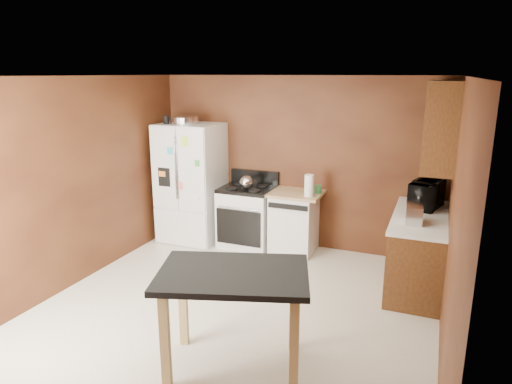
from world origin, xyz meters
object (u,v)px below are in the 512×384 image
Objects in this scene: roasting_pan at (184,120)px; refrigerator at (191,183)px; toaster at (414,214)px; green_canister at (318,189)px; paper_towel at (309,185)px; dishwasher at (294,222)px; island at (233,287)px; pen_cup at (166,120)px; gas_range at (247,216)px; kettle at (246,182)px; microwave at (427,195)px.

roasting_pan reaches higher than refrigerator.
green_canister is at bearing 140.84° from toaster.
toaster is 0.16× the size of refrigerator.
paper_towel is 0.65m from dishwasher.
toaster is (1.41, -0.71, -0.04)m from paper_towel.
green_canister reaches higher than dishwasher.
refrigerator is 2.02× the size of dishwasher.
green_canister is at bearing 90.33° from island.
refrigerator is (0.31, 0.14, -0.96)m from pen_cup.
roasting_pan is 0.95m from refrigerator.
refrigerator reaches higher than dishwasher.
green_canister is 1.62m from toaster.
paper_towel reaches higher than green_canister.
roasting_pan is at bearing -174.60° from gas_range.
kettle is 1.03m from green_canister.
refrigerator reaches higher than microwave.
green_canister is 0.39× the size of toaster.
roasting_pan is 2.20m from dishwasher.
roasting_pan is at bearing 127.03° from island.
island is at bearing -48.59° from pen_cup.
pen_cup is 2.45m from green_canister.
refrigerator is (-1.95, -0.16, -0.05)m from green_canister.
gas_range is at bearing 110.82° from island.
microwave is (3.69, 0.10, -0.80)m from pen_cup.
pen_cup is 0.14× the size of dishwasher.
pen_cup is 0.08× the size of island.
toaster is (3.59, -0.61, -0.86)m from pen_cup.
dishwasher is (1.94, 0.22, -1.41)m from pen_cup.
gas_range is at bearing 3.81° from refrigerator.
pen_cup reaches higher than island.
dishwasher is at bearing -166.09° from green_canister.
gas_range is (1.22, 0.20, -1.40)m from pen_cup.
paper_towel is at bearing 91.98° from island.
kettle is 2.45m from microwave.
kettle is (1.24, 0.10, -0.86)m from pen_cup.
pen_cup reaches higher than roasting_pan.
kettle is at bearing 104.96° from microwave.
pen_cup is 1.02m from refrigerator.
gas_range is (-2.47, 0.10, -0.59)m from microwave.
roasting_pan is 3.75× the size of green_canister.
microwave is (1.44, -0.20, 0.11)m from green_canister.
green_canister is 1.45m from microwave.
pen_cup is at bearing -157.06° from roasting_pan.
toaster reaches higher than green_canister.
pen_cup is at bearing -173.48° from dishwasher.
kettle is at bearing -170.06° from dishwasher.
kettle is at bearing 158.32° from toaster.
refrigerator is 1.69m from dishwasher.
gas_range is at bearing 104.51° from kettle.
toaster is at bearing -16.87° from kettle.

